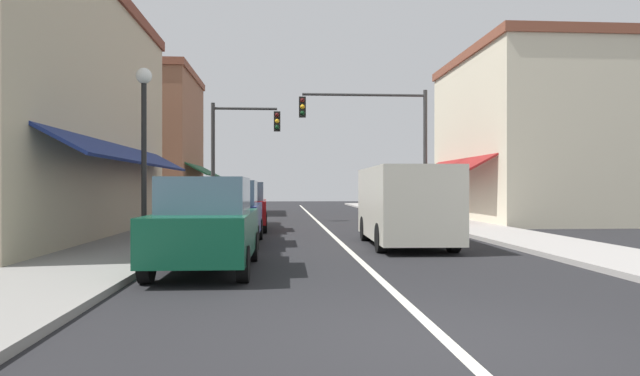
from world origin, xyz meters
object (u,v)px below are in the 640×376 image
(parked_car_third_left, at_px, (243,207))
(street_lamp_left_near, at_px, (144,128))
(van_in_lane, at_px, (405,203))
(traffic_signal_mast_arm, at_px, (382,131))
(traffic_signal_left_corner, at_px, (236,143))
(parked_car_second_left, at_px, (228,213))
(parked_car_nearest_left, at_px, (206,225))

(parked_car_third_left, bearing_deg, street_lamp_left_near, -104.01)
(van_in_lane, distance_m, traffic_signal_mast_arm, 10.38)
(van_in_lane, xyz_separation_m, traffic_signal_left_corner, (-5.40, 10.97, 2.46))
(parked_car_second_left, relative_size, van_in_lane, 0.79)
(traffic_signal_left_corner, bearing_deg, van_in_lane, -63.81)
(parked_car_nearest_left, xyz_separation_m, traffic_signal_left_corner, (-0.65, 15.27, 2.73))
(traffic_signal_mast_arm, relative_size, traffic_signal_left_corner, 1.09)
(parked_car_third_left, bearing_deg, traffic_signal_left_corner, 95.66)
(street_lamp_left_near, bearing_deg, parked_car_third_left, 77.47)
(parked_car_third_left, xyz_separation_m, traffic_signal_mast_arm, (5.93, 4.12, 3.23))
(parked_car_second_left, height_order, van_in_lane, van_in_lane)
(parked_car_nearest_left, bearing_deg, parked_car_third_left, 90.57)
(parked_car_second_left, relative_size, traffic_signal_mast_arm, 0.69)
(parked_car_nearest_left, distance_m, van_in_lane, 6.41)
(traffic_signal_left_corner, bearing_deg, parked_car_second_left, -86.64)
(parked_car_third_left, xyz_separation_m, street_lamp_left_near, (-1.72, -7.72, 2.07))
(parked_car_second_left, bearing_deg, parked_car_third_left, 89.64)
(parked_car_second_left, distance_m, traffic_signal_mast_arm, 11.44)
(parked_car_third_left, distance_m, traffic_signal_left_corner, 5.92)
(parked_car_nearest_left, relative_size, traffic_signal_mast_arm, 0.69)
(street_lamp_left_near, bearing_deg, traffic_signal_left_corner, 85.30)
(traffic_signal_left_corner, bearing_deg, traffic_signal_mast_arm, -9.41)
(parked_car_second_left, bearing_deg, street_lamp_left_near, -122.07)
(parked_car_nearest_left, distance_m, parked_car_third_left, 10.05)
(parked_car_third_left, xyz_separation_m, traffic_signal_left_corner, (-0.65, 5.21, 2.73))
(parked_car_second_left, xyz_separation_m, street_lamp_left_near, (-1.67, -2.64, 2.07))
(parked_car_second_left, height_order, traffic_signal_left_corner, traffic_signal_left_corner)
(parked_car_second_left, relative_size, parked_car_third_left, 0.99)
(parked_car_nearest_left, distance_m, traffic_signal_left_corner, 15.52)
(parked_car_third_left, relative_size, van_in_lane, 0.79)
(traffic_signal_mast_arm, bearing_deg, parked_car_third_left, -145.18)
(traffic_signal_left_corner, bearing_deg, street_lamp_left_near, -94.70)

